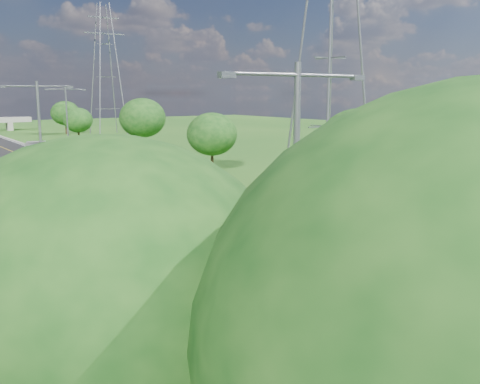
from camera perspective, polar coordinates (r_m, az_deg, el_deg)
The scene contains 18 objects.
ground at distance 64.39m, azimuth -18.26°, elevation 1.90°, with size 260.00×260.00×0.00m, color #1D4C15.
road at distance 70.13m, azimuth -19.63°, elevation 2.51°, with size 8.00×150.00×0.06m, color black.
curb_left at distance 69.19m, azimuth -23.04°, elevation 2.25°, with size 0.50×150.00×0.22m, color gray.
curb_right at distance 71.29m, azimuth -16.34°, elevation 2.88°, with size 0.50×150.00×0.22m, color gray.
speed_limit_sign at distance 45.93m, azimuth -4.37°, elevation 1.16°, with size 0.55×0.09×2.40m.
streetlight_near_left at distance 17.77m, azimuth 5.96°, elevation 0.46°, with size 5.90×0.25×10.00m.
streetlight_mid_left at distance 47.82m, azimuth -20.57°, elevation 6.14°, with size 5.90×0.25×10.00m.
streetlight_far_right at distance 82.77m, azimuth -17.99°, elevation 7.85°, with size 5.90×0.25×10.00m.
power_tower_near at distance 57.28m, azimuth 9.66°, elevation 15.34°, with size 9.00×6.40×28.00m.
power_tower_far at distance 124.26m, azimuth -14.11°, elevation 12.48°, with size 9.00×6.40×28.00m.
tree_la at distance 10.62m, azimuth -13.99°, elevation -10.56°, with size 7.14×7.14×8.30m.
tree_rb at distance 45.93m, azimuth 12.53°, elevation 5.16°, with size 6.72×6.72×7.82m.
tree_rc at distance 62.56m, azimuth -3.01°, elevation 6.18°, with size 5.88×5.88×6.84m.
tree_rd at distance 84.71m, azimuth -10.37°, elevation 7.78°, with size 7.14×7.14×8.30m.
tree_re at distance 106.35m, azimuth -16.90°, elevation 7.35°, with size 5.46×5.46×6.35m.
tree_rf at distance 126.47m, azimuth -18.15°, elevation 7.99°, with size 6.30×6.30×7.33m.
bus_outbound at distance 61.01m, azimuth -16.70°, elevation 3.17°, with size 2.78×11.88×3.31m, color white.
bus_inbound at distance 68.08m, azimuth -20.21°, elevation 3.61°, with size 2.63×11.23×3.13m, color white.
Camera 1 is at (-17.31, -1.36, 9.02)m, focal length 40.00 mm.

